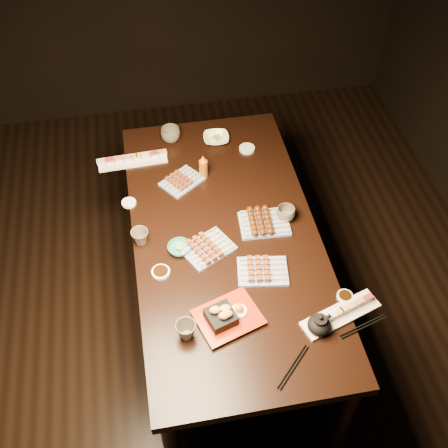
{
  "coord_description": "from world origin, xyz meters",
  "views": [
    {
      "loc": [
        -0.03,
        -1.37,
        2.82
      ],
      "look_at": [
        0.3,
        0.44,
        0.77
      ],
      "focal_mm": 45.0,
      "sensor_mm": 36.0,
      "label": 1
    }
  ],
  "objects_px": {
    "teapot": "(319,323)",
    "condiment_bottle": "(203,166)",
    "teacup_far_left": "(140,237)",
    "teacup_near_left": "(186,330)",
    "yakitori_plate_right": "(263,269)",
    "teacup_far_right": "(171,135)",
    "dining_table": "(226,280)",
    "sushi_platter_far": "(132,158)",
    "sushi_platter_near": "(341,312)",
    "edamame_bowl_green": "(179,248)",
    "teacup_mid_right": "(286,214)",
    "tempura_tray": "(228,313)",
    "yakitori_plate_left": "(182,179)",
    "edamame_bowl_cream": "(216,139)",
    "yakitori_plate_center": "(208,246)"
  },
  "relations": [
    {
      "from": "dining_table",
      "to": "sushi_platter_far",
      "type": "relative_size",
      "value": 4.8
    },
    {
      "from": "dining_table",
      "to": "teacup_far_left",
      "type": "bearing_deg",
      "value": 162.05
    },
    {
      "from": "sushi_platter_far",
      "to": "teapot",
      "type": "distance_m",
      "value": 1.4
    },
    {
      "from": "teacup_mid_right",
      "to": "dining_table",
      "type": "bearing_deg",
      "value": -171.35
    },
    {
      "from": "edamame_bowl_green",
      "to": "teacup_far_right",
      "type": "xyz_separation_m",
      "value": [
        0.06,
        0.82,
        0.03
      ]
    },
    {
      "from": "sushi_platter_far",
      "to": "edamame_bowl_cream",
      "type": "xyz_separation_m",
      "value": [
        0.48,
        0.09,
        -0.01
      ]
    },
    {
      "from": "edamame_bowl_green",
      "to": "teacup_far_left",
      "type": "xyz_separation_m",
      "value": [
        -0.18,
        0.09,
        0.02
      ]
    },
    {
      "from": "teacup_mid_right",
      "to": "edamame_bowl_green",
      "type": "bearing_deg",
      "value": -168.65
    },
    {
      "from": "edamame_bowl_cream",
      "to": "teacup_far_left",
      "type": "bearing_deg",
      "value": -125.52
    },
    {
      "from": "edamame_bowl_green",
      "to": "condiment_bottle",
      "type": "bearing_deg",
      "value": 68.51
    },
    {
      "from": "edamame_bowl_cream",
      "to": "yakitori_plate_right",
      "type": "bearing_deg",
      "value": -86.98
    },
    {
      "from": "yakitori_plate_center",
      "to": "teacup_far_left",
      "type": "xyz_separation_m",
      "value": [
        -0.31,
        0.11,
        0.01
      ]
    },
    {
      "from": "sushi_platter_far",
      "to": "tempura_tray",
      "type": "bearing_deg",
      "value": 104.19
    },
    {
      "from": "sushi_platter_near",
      "to": "edamame_bowl_cream",
      "type": "distance_m",
      "value": 1.29
    },
    {
      "from": "sushi_platter_near",
      "to": "edamame_bowl_green",
      "type": "bearing_deg",
      "value": 124.54
    },
    {
      "from": "yakitori_plate_right",
      "to": "teacup_far_right",
      "type": "xyz_separation_m",
      "value": [
        -0.3,
        1.01,
        0.01
      ]
    },
    {
      "from": "tempura_tray",
      "to": "teapot",
      "type": "distance_m",
      "value": 0.38
    },
    {
      "from": "dining_table",
      "to": "teacup_near_left",
      "type": "distance_m",
      "value": 0.72
    },
    {
      "from": "teapot",
      "to": "sushi_platter_near",
      "type": "bearing_deg",
      "value": -6.12
    },
    {
      "from": "tempura_tray",
      "to": "condiment_bottle",
      "type": "height_order",
      "value": "condiment_bottle"
    },
    {
      "from": "dining_table",
      "to": "condiment_bottle",
      "type": "bearing_deg",
      "value": 80.92
    },
    {
      "from": "edamame_bowl_green",
      "to": "teacup_far_right",
      "type": "distance_m",
      "value": 0.82
    },
    {
      "from": "teacup_far_right",
      "to": "condiment_bottle",
      "type": "distance_m",
      "value": 0.36
    },
    {
      "from": "tempura_tray",
      "to": "teacup_mid_right",
      "type": "xyz_separation_m",
      "value": [
        0.39,
        0.52,
        -0.01
      ]
    },
    {
      "from": "condiment_bottle",
      "to": "yakitori_plate_center",
      "type": "bearing_deg",
      "value": -96.54
    },
    {
      "from": "sushi_platter_far",
      "to": "edamame_bowl_green",
      "type": "bearing_deg",
      "value": 101.71
    },
    {
      "from": "yakitori_plate_left",
      "to": "dining_table",
      "type": "bearing_deg",
      "value": -103.82
    },
    {
      "from": "sushi_platter_near",
      "to": "sushi_platter_far",
      "type": "distance_m",
      "value": 1.42
    },
    {
      "from": "sushi_platter_far",
      "to": "tempura_tray",
      "type": "relative_size",
      "value": 1.41
    },
    {
      "from": "yakitori_plate_right",
      "to": "yakitori_plate_left",
      "type": "relative_size",
      "value": 1.11
    },
    {
      "from": "yakitori_plate_center",
      "to": "yakitori_plate_left",
      "type": "distance_m",
      "value": 0.49
    },
    {
      "from": "sushi_platter_far",
      "to": "yakitori_plate_center",
      "type": "distance_m",
      "value": 0.76
    },
    {
      "from": "yakitori_plate_right",
      "to": "teacup_far_left",
      "type": "distance_m",
      "value": 0.61
    },
    {
      "from": "teacup_far_left",
      "to": "teapot",
      "type": "height_order",
      "value": "teapot"
    },
    {
      "from": "yakitori_plate_left",
      "to": "teacup_far_left",
      "type": "height_order",
      "value": "teacup_far_left"
    },
    {
      "from": "yakitori_plate_right",
      "to": "tempura_tray",
      "type": "relative_size",
      "value": 0.86
    },
    {
      "from": "yakitori_plate_left",
      "to": "sushi_platter_near",
      "type": "bearing_deg",
      "value": -95.06
    },
    {
      "from": "dining_table",
      "to": "teacup_far_right",
      "type": "bearing_deg",
      "value": 88.66
    },
    {
      "from": "edamame_bowl_green",
      "to": "teacup_far_right",
      "type": "relative_size",
      "value": 1.04
    },
    {
      "from": "yakitori_plate_center",
      "to": "teacup_far_left",
      "type": "height_order",
      "value": "teacup_far_left"
    },
    {
      "from": "teapot",
      "to": "teacup_near_left",
      "type": "bearing_deg",
      "value": 142.32
    },
    {
      "from": "teapot",
      "to": "condiment_bottle",
      "type": "relative_size",
      "value": 0.83
    },
    {
      "from": "edamame_bowl_cream",
      "to": "yakitori_plate_center",
      "type": "bearing_deg",
      "value": -102.5
    },
    {
      "from": "teapot",
      "to": "condiment_bottle",
      "type": "bearing_deg",
      "value": 77.59
    },
    {
      "from": "teacup_near_left",
      "to": "condiment_bottle",
      "type": "relative_size",
      "value": 0.63
    },
    {
      "from": "teacup_far_left",
      "to": "teacup_near_left",
      "type": "bearing_deg",
      "value": -74.99
    },
    {
      "from": "sushi_platter_far",
      "to": "teapot",
      "type": "height_order",
      "value": "teapot"
    },
    {
      "from": "sushi_platter_far",
      "to": "yakitori_plate_right",
      "type": "height_order",
      "value": "yakitori_plate_right"
    },
    {
      "from": "yakitori_plate_center",
      "to": "teacup_mid_right",
      "type": "xyz_separation_m",
      "value": [
        0.41,
        0.13,
        0.01
      ]
    },
    {
      "from": "yakitori_plate_left",
      "to": "teacup_far_left",
      "type": "distance_m",
      "value": 0.45
    }
  ]
}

